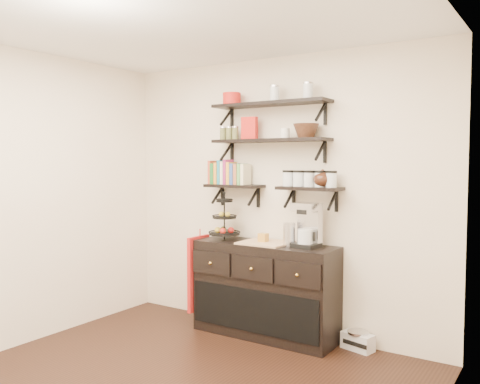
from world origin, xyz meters
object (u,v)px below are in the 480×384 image
object	(u,v)px
sideboard	(265,290)
coffee_maker	(308,226)
fruit_stand	(225,224)
radio	(358,341)

from	to	relation	value
sideboard	coffee_maker	xyz separation A→B (m)	(0.43, 0.03, 0.64)
sideboard	coffee_maker	bearing A→B (deg)	3.71
sideboard	fruit_stand	distance (m)	0.77
coffee_maker	sideboard	bearing A→B (deg)	-168.94
radio	fruit_stand	bearing A→B (deg)	-160.18
fruit_stand	coffee_maker	xyz separation A→B (m)	(0.91, 0.02, 0.04)
fruit_stand	radio	world-z (taller)	fruit_stand
sideboard	coffee_maker	size ratio (longest dim) A/B	3.41
sideboard	fruit_stand	size ratio (longest dim) A/B	3.06
radio	sideboard	bearing A→B (deg)	-157.04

